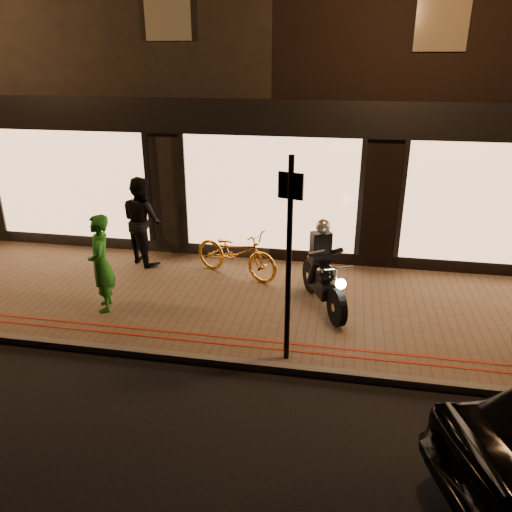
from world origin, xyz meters
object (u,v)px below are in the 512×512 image
(motorcycle, at_px, (323,274))
(person_green, at_px, (101,263))
(sign_post, at_px, (289,252))
(bicycle_gold, at_px, (236,252))

(motorcycle, xyz_separation_m, person_green, (-3.75, -0.80, 0.24))
(motorcycle, bearing_deg, sign_post, -126.86)
(sign_post, height_order, person_green, sign_post)
(sign_post, distance_m, person_green, 3.57)
(sign_post, relative_size, bicycle_gold, 1.57)
(motorcycle, bearing_deg, bicycle_gold, 126.59)
(motorcycle, height_order, person_green, person_green)
(sign_post, height_order, bicycle_gold, sign_post)
(bicycle_gold, bearing_deg, motorcycle, -97.28)
(bicycle_gold, bearing_deg, person_green, 155.06)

